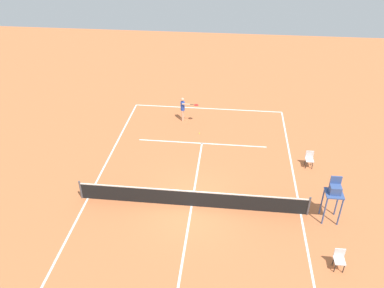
% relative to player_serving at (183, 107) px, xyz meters
% --- Properties ---
extents(ground_plane, '(60.00, 60.00, 0.00)m').
position_rel_player_serving_xyz_m(ground_plane, '(-1.54, 8.78, -1.02)').
color(ground_plane, '#C66B3D').
extents(court_lines, '(10.84, 21.64, 0.01)m').
position_rel_player_serving_xyz_m(court_lines, '(-1.54, 8.78, -1.02)').
color(court_lines, white).
rests_on(court_lines, ground).
extents(tennis_net, '(11.44, 0.10, 1.07)m').
position_rel_player_serving_xyz_m(tennis_net, '(-1.54, 8.78, -0.52)').
color(tennis_net, '#4C4C51').
rests_on(tennis_net, ground).
extents(player_serving, '(1.27, 0.62, 1.71)m').
position_rel_player_serving_xyz_m(player_serving, '(0.00, 0.00, 0.00)').
color(player_serving, '#D8A884').
rests_on(player_serving, ground).
extents(tennis_ball, '(0.07, 0.07, 0.07)m').
position_rel_player_serving_xyz_m(tennis_ball, '(-1.27, 1.70, -0.99)').
color(tennis_ball, '#CCE033').
rests_on(tennis_ball, ground).
extents(umpire_chair, '(0.80, 0.80, 2.41)m').
position_rel_player_serving_xyz_m(umpire_chair, '(-8.16, 8.97, 0.59)').
color(umpire_chair, '#38518C').
rests_on(umpire_chair, ground).
extents(courtside_chair_near, '(0.44, 0.46, 0.95)m').
position_rel_player_serving_xyz_m(courtside_chair_near, '(-8.00, 11.92, -0.49)').
color(courtside_chair_near, '#262626').
rests_on(courtside_chair_near, ground).
extents(courtside_chair_mid, '(0.44, 0.46, 0.95)m').
position_rel_player_serving_xyz_m(courtside_chair_mid, '(-7.84, 4.64, -0.49)').
color(courtside_chair_mid, '#262626').
rests_on(courtside_chair_mid, ground).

